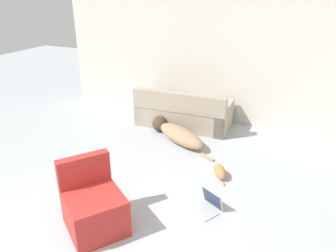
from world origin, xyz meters
TOP-DOWN VIEW (x-y plane):
  - wall_back at (0.00, 4.66)m, footprint 7.21×0.06m
  - couch at (-0.63, 4.04)m, footprint 1.86×0.91m
  - dog at (-0.47, 3.35)m, footprint 1.52×0.94m
  - cat at (0.59, 2.53)m, footprint 0.32×0.46m
  - laptop_open at (0.68, 1.71)m, footprint 0.43×0.43m
  - side_chair at (-0.41, 0.86)m, footprint 0.90×0.89m

SIDE VIEW (x-z plane):
  - cat at x=0.59m, z-range 0.00..0.17m
  - laptop_open at x=0.68m, z-range -0.05..0.21m
  - dog at x=-0.47m, z-range -0.01..0.29m
  - couch at x=-0.63m, z-range -0.13..0.64m
  - side_chair at x=-0.41m, z-range -0.13..0.68m
  - wall_back at x=0.00m, z-range 0.00..2.61m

